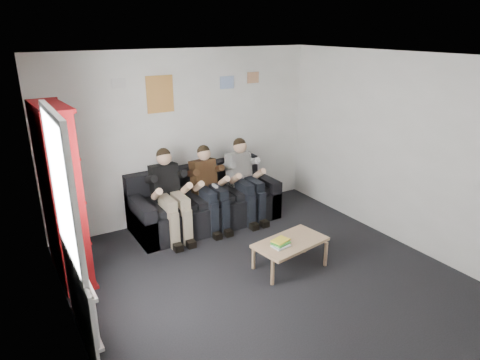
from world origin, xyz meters
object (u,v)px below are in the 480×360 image
object	(u,v)px
bookshelf	(63,195)
coffee_table	(290,244)
sofa	(204,204)
person_right	(245,180)
person_left	(170,195)
person_middle	(210,188)

from	to	relation	value
bookshelf	coffee_table	distance (m)	2.88
sofa	coffee_table	world-z (taller)	sofa
sofa	person_right	distance (m)	0.76
person_right	person_left	bearing A→B (deg)	173.88
bookshelf	person_left	bearing A→B (deg)	8.43
person_right	sofa	bearing A→B (deg)	156.23
person_left	person_right	distance (m)	1.29
sofa	person_middle	world-z (taller)	person_middle
bookshelf	person_right	xyz separation A→B (m)	(2.77, 0.33, -0.43)
person_left	person_middle	distance (m)	0.65
person_right	coffee_table	bearing A→B (deg)	-106.87
coffee_table	person_right	world-z (taller)	person_right
person_middle	bookshelf	bearing A→B (deg)	-176.95
sofa	coffee_table	xyz separation A→B (m)	(0.34, -1.81, 0.01)
bookshelf	person_right	distance (m)	2.83
sofa	person_left	size ratio (longest dim) A/B	1.72
sofa	person_right	world-z (taller)	person_right
bookshelf	person_middle	size ratio (longest dim) A/B	1.68
person_middle	person_right	distance (m)	0.65
coffee_table	person_right	distance (m)	1.67
coffee_table	person_middle	size ratio (longest dim) A/B	0.73
bookshelf	coffee_table	xyz separation A→B (m)	(2.47, -1.28, -0.76)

